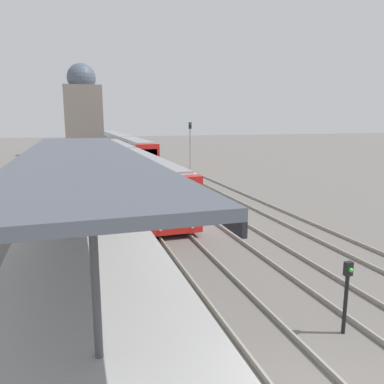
# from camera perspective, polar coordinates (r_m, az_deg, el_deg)

# --- Properties ---
(platform_canopy) EXTENTS (4.00, 21.24, 3.26)m
(platform_canopy) POSITION_cam_1_polar(r_m,az_deg,el_deg) (15.22, -16.55, 5.55)
(platform_canopy) COLOR #4C515B
(platform_canopy) RESTS_ON station_platform
(person_on_platform) EXTENTS (0.40, 0.22, 1.66)m
(person_on_platform) POSITION_cam_1_polar(r_m,az_deg,el_deg) (15.78, -10.37, -2.06)
(person_on_platform) COLOR #2D2D33
(person_on_platform) RESTS_ON station_platform
(train_near) EXTENTS (2.55, 33.06, 3.03)m
(train_near) POSITION_cam_1_polar(r_m,az_deg,el_deg) (32.92, -10.06, 4.26)
(train_near) COLOR red
(train_near) RESTS_ON ground_plane
(train_far) EXTENTS (2.52, 47.26, 2.97)m
(train_far) POSITION_cam_1_polar(r_m,az_deg,el_deg) (63.76, -10.82, 7.39)
(train_far) COLOR red
(train_far) RESTS_ON ground_plane
(signal_post_near) EXTENTS (0.20, 0.21, 1.95)m
(signal_post_near) POSITION_cam_1_polar(r_m,az_deg,el_deg) (10.54, 22.50, -13.62)
(signal_post_near) COLOR black
(signal_post_near) RESTS_ON ground_plane
(signal_mast_far) EXTENTS (0.28, 0.29, 5.14)m
(signal_mast_far) POSITION_cam_1_polar(r_m,az_deg,el_deg) (41.71, -0.29, 7.94)
(signal_mast_far) COLOR gray
(signal_mast_far) RESTS_ON ground_plane
(distant_domed_building) EXTENTS (5.46, 5.46, 13.66)m
(distant_domed_building) POSITION_cam_1_polar(r_m,az_deg,el_deg) (60.20, -16.23, 11.50)
(distant_domed_building) COLOR slate
(distant_domed_building) RESTS_ON ground_plane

